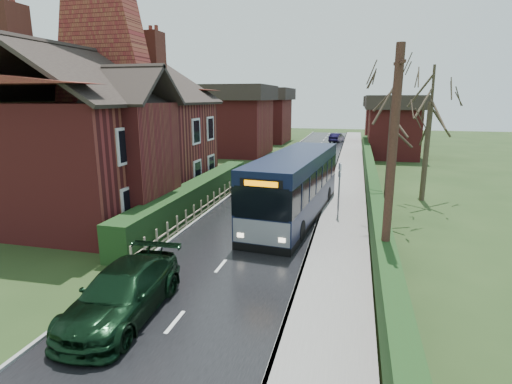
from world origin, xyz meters
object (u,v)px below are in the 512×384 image
(brick_house, at_px, (112,131))
(telegraph_pole, at_px, (391,175))
(bus_stop_sign, at_px, (339,182))
(bus, at_px, (295,186))
(car_green, at_px, (123,293))
(car_silver, at_px, (254,181))

(brick_house, xyz_separation_m, telegraph_pole, (14.53, -7.44, -0.45))
(bus_stop_sign, bearing_deg, telegraph_pole, -92.84)
(brick_house, relative_size, bus, 1.28)
(car_green, relative_size, bus_stop_sign, 1.66)
(car_silver, height_order, telegraph_pole, telegraph_pole)
(car_silver, distance_m, telegraph_pole, 15.54)
(brick_house, distance_m, telegraph_pole, 16.33)
(brick_house, relative_size, car_green, 2.93)
(car_silver, bearing_deg, brick_house, -127.90)
(car_green, xyz_separation_m, telegraph_pole, (7.40, 3.34, 3.21))
(bus, distance_m, bus_stop_sign, 2.31)
(bus, bearing_deg, car_green, -101.17)
(car_silver, relative_size, car_green, 0.85)
(brick_house, height_order, car_green, brick_house)
(telegraph_pole, bearing_deg, bus_stop_sign, 92.66)
(bus_stop_sign, bearing_deg, car_silver, 123.29)
(bus, bearing_deg, bus_stop_sign, 11.88)
(brick_house, bearing_deg, car_green, -56.49)
(bus, height_order, bus_stop_sign, bus)
(bus, xyz_separation_m, bus_stop_sign, (2.28, 0.26, 0.29))
(bus, height_order, telegraph_pole, telegraph_pole)
(car_green, distance_m, bus_stop_sign, 12.72)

